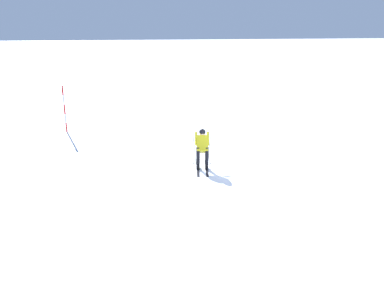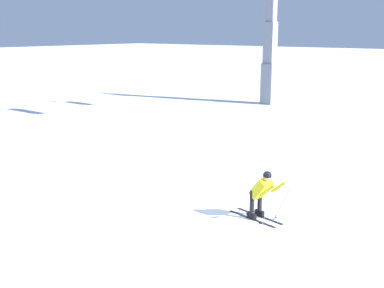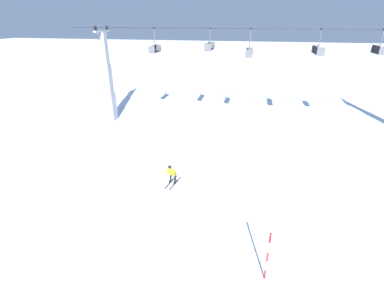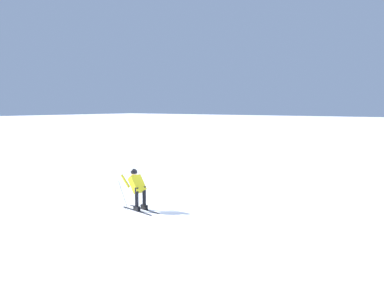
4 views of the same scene
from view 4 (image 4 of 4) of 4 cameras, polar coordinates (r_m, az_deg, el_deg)
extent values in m
plane|color=white|center=(15.19, -2.58, -8.85)|extent=(260.00, 260.00, 0.00)
cube|color=black|center=(15.11, -7.46, -8.94)|extent=(0.40, 1.66, 0.01)
cube|color=black|center=(15.09, -7.46, -8.62)|extent=(0.16, 0.30, 0.16)
cylinder|color=black|center=(15.00, -7.48, -7.09)|extent=(0.13, 0.13, 0.67)
cube|color=black|center=(15.30, -6.45, -8.75)|extent=(0.40, 1.66, 0.01)
cube|color=black|center=(15.28, -6.46, -8.44)|extent=(0.16, 0.30, 0.16)
cylinder|color=black|center=(15.19, -6.47, -6.92)|extent=(0.13, 0.13, 0.67)
cube|color=gold|center=(15.16, -7.41, -5.39)|extent=(0.52, 0.65, 0.65)
sphere|color=beige|center=(15.25, -7.84, -3.90)|extent=(0.22, 0.22, 0.22)
sphere|color=black|center=(15.24, -7.84, -3.77)|extent=(0.24, 0.24, 0.24)
cylinder|color=gold|center=(15.35, -9.00, -4.96)|extent=(0.17, 0.51, 0.44)
cylinder|color=gray|center=(15.47, -9.20, -7.06)|extent=(0.05, 0.51, 1.14)
cylinder|color=black|center=(15.38, -8.95, -8.54)|extent=(0.07, 0.07, 0.01)
cylinder|color=gold|center=(15.60, -7.59, -4.77)|extent=(0.17, 0.51, 0.44)
cylinder|color=gray|center=(15.77, -7.52, -6.80)|extent=(0.23, 0.47, 1.14)
cylinder|color=black|center=(15.74, -6.99, -8.20)|extent=(0.07, 0.07, 0.01)
camera|label=1|loc=(8.42, 56.27, 12.84)|focal=35.17mm
camera|label=2|loc=(27.79, -0.98, 8.26)|focal=46.16mm
camera|label=3|loc=(26.50, -40.56, 16.96)|focal=26.26mm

